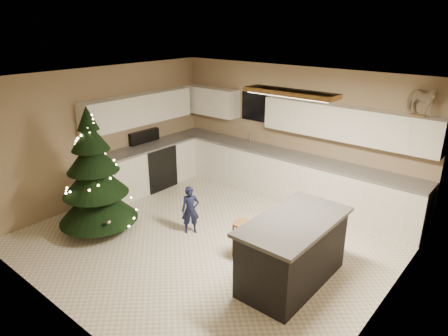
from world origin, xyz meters
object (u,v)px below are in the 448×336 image
at_px(toddler, 190,210).
at_px(rocking_horse, 421,100).
at_px(island, 293,251).
at_px(bar_stool, 243,231).
at_px(christmas_tree, 95,182).

xyz_separation_m(toddler, rocking_horse, (2.70, 2.37, 1.85)).
bearing_deg(rocking_horse, toddler, 154.45).
bearing_deg(island, toddler, 177.52).
distance_m(bar_stool, rocking_horse, 3.40).
relative_size(island, bar_stool, 2.94).
xyz_separation_m(island, rocking_horse, (0.68, 2.46, 1.78)).
xyz_separation_m(bar_stool, toddler, (-1.14, 0.03, -0.02)).
bearing_deg(bar_stool, christmas_tree, -159.45).
distance_m(toddler, rocking_horse, 4.04).
distance_m(island, toddler, 2.02).
distance_m(island, bar_stool, 0.89).
relative_size(bar_stool, rocking_horse, 0.92).
height_order(toddler, rocking_horse, rocking_horse).
bearing_deg(rocking_horse, christmas_tree, 152.94).
xyz_separation_m(island, toddler, (-2.02, 0.09, -0.07)).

